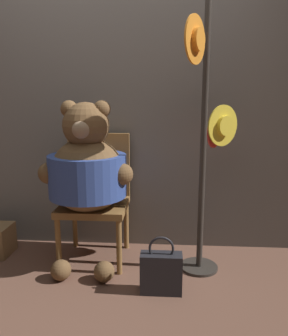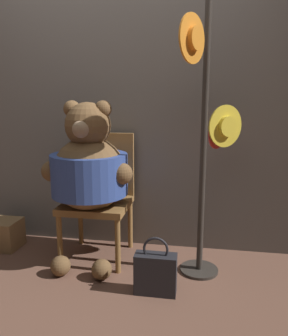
# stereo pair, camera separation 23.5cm
# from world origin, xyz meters

# --- Properties ---
(ground_plane) EXTENTS (14.00, 14.00, 0.00)m
(ground_plane) POSITION_xyz_m (0.00, 0.00, 0.00)
(ground_plane) COLOR brown
(wall_back) EXTENTS (8.00, 0.10, 2.30)m
(wall_back) POSITION_xyz_m (0.00, 0.66, 1.15)
(wall_back) COLOR #66605B
(wall_back) RESTS_ON ground_plane
(chair) EXTENTS (0.50, 0.49, 0.98)m
(chair) POSITION_xyz_m (-0.08, 0.40, 0.52)
(chair) COLOR olive
(chair) RESTS_ON ground_plane
(teddy_bear) EXTENTS (0.69, 0.61, 1.24)m
(teddy_bear) POSITION_xyz_m (-0.11, 0.23, 0.74)
(teddy_bear) COLOR brown
(teddy_bear) RESTS_ON ground_plane
(hat_display_rack) EXTENTS (0.43, 0.55, 1.89)m
(hat_display_rack) POSITION_xyz_m (0.75, 0.22, 1.00)
(hat_display_rack) COLOR #332D28
(hat_display_rack) RESTS_ON ground_plane
(handbag_on_ground) EXTENTS (0.27, 0.11, 0.39)m
(handbag_on_ground) POSITION_xyz_m (0.44, -0.12, 0.14)
(handbag_on_ground) COLOR #232328
(handbag_on_ground) RESTS_ON ground_plane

